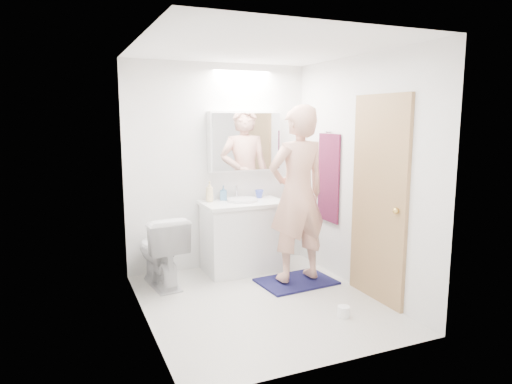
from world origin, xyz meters
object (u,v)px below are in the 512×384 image
medicine_cabinet (245,141)px  person (297,194)px  toilet_paper_roll (344,312)px  soap_bottle_b (223,193)px  toothbrush_cup (259,194)px  toilet (161,250)px  soap_bottle_a (210,192)px  vanity_cabinet (243,238)px

medicine_cabinet → person: size_ratio=0.47×
person → toilet_paper_roll: 1.32m
person → medicine_cabinet: bearing=-76.6°
toilet_paper_roll → soap_bottle_b: bearing=106.9°
toothbrush_cup → toilet: bearing=-167.7°
soap_bottle_a → toilet_paper_roll: 2.05m
soap_bottle_a → vanity_cabinet: bearing=-22.8°
vanity_cabinet → medicine_cabinet: (0.10, 0.21, 1.11)m
vanity_cabinet → toilet: size_ratio=1.17×
soap_bottle_a → toilet_paper_roll: bearing=-67.6°
medicine_cabinet → toilet_paper_roll: bearing=-82.1°
soap_bottle_a → toothbrush_cup: 0.63m
vanity_cabinet → medicine_cabinet: size_ratio=1.02×
person → soap_bottle_a: 1.06m
vanity_cabinet → toothbrush_cup: bearing=30.5°
toilet → soap_bottle_a: size_ratio=3.28×
person → soap_bottle_a: person is taller
toilet → medicine_cabinet: bearing=-169.9°
person → soap_bottle_a: size_ratio=7.92×
toilet → soap_bottle_b: bearing=-166.5°
vanity_cabinet → toilet_paper_roll: (0.35, -1.56, -0.34)m
medicine_cabinet → soap_bottle_b: size_ratio=5.15×
toothbrush_cup → toilet_paper_roll: toothbrush_cup is taller
vanity_cabinet → toilet: (-0.99, -0.11, -0.00)m
vanity_cabinet → soap_bottle_b: (-0.18, 0.18, 0.52)m
vanity_cabinet → toothbrush_cup: (0.27, 0.16, 0.48)m
toilet → person: size_ratio=0.41×
medicine_cabinet → soap_bottle_b: (-0.28, -0.03, -0.59)m
soap_bottle_a → soap_bottle_b: (0.18, 0.03, -0.03)m
soap_bottle_b → toilet_paper_roll: 2.01m
soap_bottle_b → toilet_paper_roll: bearing=-73.1°
toothbrush_cup → soap_bottle_b: bearing=177.5°
person → soap_bottle_b: bearing=-60.1°
person → soap_bottle_b: 0.97m
toothbrush_cup → medicine_cabinet: bearing=163.5°
toilet → soap_bottle_b: soap_bottle_b is taller
toilet → toilet_paper_roll: 2.00m
soap_bottle_a → toilet: bearing=-157.4°
toilet_paper_roll → soap_bottle_a: bearing=112.4°
toilet → toilet_paper_roll: bearing=126.5°
soap_bottle_b → toilet_paper_roll: soap_bottle_b is taller
vanity_cabinet → person: 0.93m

